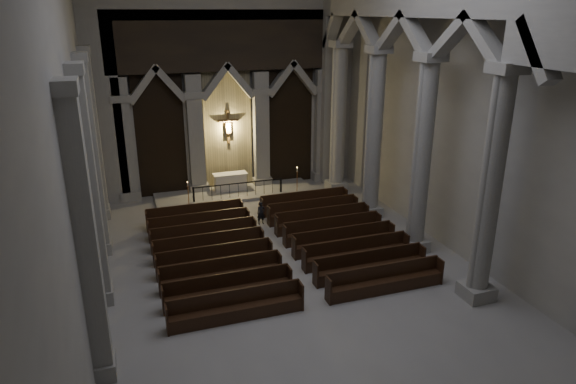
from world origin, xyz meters
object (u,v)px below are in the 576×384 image
object	(u,v)px
altar	(230,181)
candle_stand_right	(297,187)
worshipper	(261,213)
pews	(278,246)
candle_stand_left	(189,202)
altar_rail	(238,188)

from	to	relation	value
altar	candle_stand_right	distance (m)	3.67
worshipper	pews	bearing A→B (deg)	-99.60
pews	altar	bearing A→B (deg)	91.06
candle_stand_left	candle_stand_right	distance (m)	5.95
candle_stand_right	worshipper	xyz separation A→B (m)	(-3.01, -3.40, 0.13)
altar_rail	worshipper	xyz separation A→B (m)	(0.22, -3.57, -0.08)
pews	worshipper	distance (m)	3.24
altar_rail	worshipper	distance (m)	3.58
candle_stand_right	candle_stand_left	bearing A→B (deg)	-175.51
candle_stand_left	altar	bearing A→B (deg)	36.41
altar_rail	pews	size ratio (longest dim) A/B	0.49
candle_stand_left	pews	world-z (taller)	candle_stand_left
altar_rail	worshipper	size ratio (longest dim) A/B	4.40
candle_stand_right	pews	distance (m)	7.37
candle_stand_right	altar	bearing A→B (deg)	157.25
worshipper	candle_stand_right	bearing A→B (deg)	42.84
pews	worshipper	world-z (taller)	worshipper
pews	worshipper	size ratio (longest dim) A/B	9.05
altar_rail	pews	distance (m)	6.80
altar	altar_rail	bearing A→B (deg)	-83.18
candle_stand_right	pews	xyz separation A→B (m)	(-3.23, -6.62, -0.09)
candle_stand_right	worshipper	world-z (taller)	candle_stand_right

